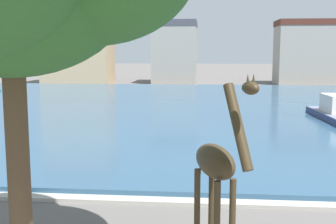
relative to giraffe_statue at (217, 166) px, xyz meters
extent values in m
cube|color=#2D5170|center=(-3.50, 25.22, -2.00)|extent=(91.53, 42.94, 0.28)
cube|color=#ADA89E|center=(-3.50, 3.50, -2.08)|extent=(91.53, 0.50, 0.12)
cylinder|color=#382B19|center=(0.33, -0.24, -1.17)|extent=(0.14, 0.14, 1.94)
cylinder|color=#382B19|center=(-0.11, 0.63, -1.17)|extent=(0.14, 0.14, 1.94)
cylinder|color=#382B19|center=(-0.44, 0.47, -1.17)|extent=(0.14, 0.14, 1.94)
ellipsoid|color=#382B19|center=(-0.06, 0.11, 0.08)|extent=(1.17, 1.60, 0.74)
cylinder|color=#382B19|center=(0.36, -0.73, 1.01)|extent=(0.64, 1.00, 1.66)
ellipsoid|color=#382B19|center=(0.55, -1.10, 1.79)|extent=(0.43, 0.52, 0.25)
cone|color=#382B19|center=(0.60, -1.07, 1.98)|extent=(0.05, 0.05, 0.14)
cone|color=#382B19|center=(0.49, -1.13, 1.98)|extent=(0.05, 0.05, 0.14)
cylinder|color=#382B19|center=(-0.37, 0.75, -0.23)|extent=(0.13, 0.21, 0.79)
cylinder|color=brown|center=(-3.74, -1.51, 0.10)|extent=(0.42, 0.42, 4.48)
cube|color=tan|center=(-17.92, 49.38, 3.89)|extent=(8.88, 6.27, 12.05)
cube|color=gray|center=(-4.87, 52.34, 1.81)|extent=(5.97, 7.19, 7.91)
cube|color=#42424C|center=(-4.87, 52.34, 6.16)|extent=(6.09, 7.33, 0.80)
cube|color=gray|center=(12.83, 52.00, 1.80)|extent=(7.44, 6.15, 7.87)
cube|color=#51281E|center=(12.83, 52.00, 6.13)|extent=(7.59, 6.27, 0.80)
camera|label=1|loc=(-0.24, -9.10, 2.47)|focal=46.36mm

